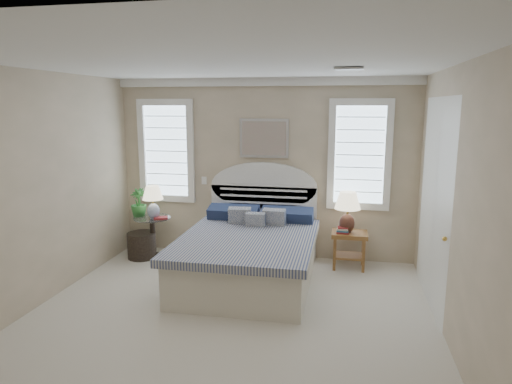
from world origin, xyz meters
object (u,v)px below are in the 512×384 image
Objects in this scene: floor_pot at (142,245)px; nightstand_right at (349,242)px; lamp_right at (347,207)px; lamp_left at (153,198)px; bed at (250,251)px; side_table_left at (153,233)px.

nightstand_right is at bearing 2.95° from floor_pot.
nightstand_right is 0.89× the size of lamp_right.
lamp_left is (-2.90, -0.14, 0.55)m from nightstand_right.
nightstand_right is 1.23× the size of floor_pot.
lamp_right reaches higher than nightstand_right.
bed is at bearing -151.48° from lamp_right.
nightstand_right is at bearing 2.85° from lamp_left.
lamp_left is (-1.60, 0.55, 0.55)m from bed.
bed is 1.90m from floor_pot.
nightstand_right is (2.95, 0.10, -0.00)m from side_table_left.
bed is 1.78m from lamp_left.
nightstand_right is 0.51m from lamp_right.
floor_pot is at bearing -177.05° from nightstand_right.
nightstand_right is 3.12m from floor_pot.
bed is 4.53× the size of lamp_left.
bed reaches higher than side_table_left.
nightstand_right is (1.30, 0.69, 0.00)m from bed.
floor_pot is at bearing -159.24° from side_table_left.
lamp_right is (3.07, 0.15, 0.69)m from floor_pot.
side_table_left is 0.25m from floor_pot.
bed is at bearing -18.88° from lamp_left.
lamp_left is (0.05, -0.04, 0.55)m from side_table_left.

